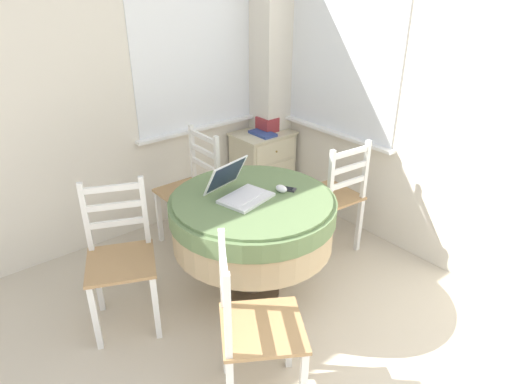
% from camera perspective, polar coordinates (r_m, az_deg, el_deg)
% --- Properties ---
extents(corner_room_shell, '(4.18, 5.01, 2.55)m').
position_cam_1_polar(corner_room_shell, '(2.97, 5.08, 12.03)').
color(corner_room_shell, silver).
rests_on(corner_room_shell, ground_plane).
extents(round_dining_table, '(1.04, 1.04, 0.74)m').
position_cam_1_polar(round_dining_table, '(2.87, -0.42, -3.23)').
color(round_dining_table, '#4C3D2D').
rests_on(round_dining_table, ground_plane).
extents(laptop, '(0.37, 0.39, 0.22)m').
position_cam_1_polar(laptop, '(2.78, -2.15, 0.26)').
color(laptop, silver).
rests_on(laptop, round_dining_table).
extents(computer_mouse, '(0.06, 0.09, 0.04)m').
position_cam_1_polar(computer_mouse, '(2.86, 3.18, 0.42)').
color(computer_mouse, white).
rests_on(computer_mouse, round_dining_table).
extents(cell_phone, '(0.10, 0.13, 0.01)m').
position_cam_1_polar(cell_phone, '(2.90, 3.84, 0.42)').
color(cell_phone, '#2D2D33').
rests_on(cell_phone, round_dining_table).
extents(dining_chair_near_back_window, '(0.40, 0.39, 0.91)m').
position_cam_1_polar(dining_chair_near_back_window, '(3.57, -8.01, 0.19)').
color(dining_chair_near_back_window, '#A87F51').
rests_on(dining_chair_near_back_window, ground_plane).
extents(dining_chair_near_right_window, '(0.42, 0.43, 0.91)m').
position_cam_1_polar(dining_chair_near_right_window, '(3.47, 9.66, -0.72)').
color(dining_chair_near_right_window, '#A87F51').
rests_on(dining_chair_near_right_window, ground_plane).
extents(dining_chair_camera_near, '(0.54, 0.54, 0.91)m').
position_cam_1_polar(dining_chair_camera_near, '(2.28, -0.32, -16.73)').
color(dining_chair_camera_near, '#A87F51').
rests_on(dining_chair_camera_near, ground_plane).
extents(dining_chair_left_flank, '(0.52, 0.52, 0.91)m').
position_cam_1_polar(dining_chair_left_flank, '(2.85, -16.54, -8.03)').
color(dining_chair_left_flank, '#A87F51').
rests_on(dining_chair_left_flank, ground_plane).
extents(corner_cabinet, '(0.53, 0.40, 0.66)m').
position_cam_1_polar(corner_cabinet, '(4.27, 0.85, 3.24)').
color(corner_cabinet, beige).
rests_on(corner_cabinet, ground_plane).
extents(storage_box, '(0.15, 0.17, 0.13)m').
position_cam_1_polar(storage_box, '(4.18, 1.42, 8.49)').
color(storage_box, '#9E3338').
rests_on(storage_box, corner_cabinet).
extents(book_on_cabinet, '(0.14, 0.24, 0.02)m').
position_cam_1_polar(book_on_cabinet, '(4.09, 0.85, 7.33)').
color(book_on_cabinet, '#33478C').
rests_on(book_on_cabinet, corner_cabinet).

